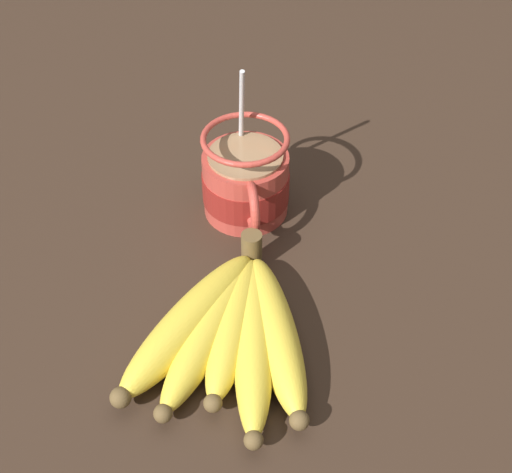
% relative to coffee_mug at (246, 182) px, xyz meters
% --- Properties ---
extents(table, '(1.37, 1.37, 0.04)m').
position_rel_coffee_mug_xyz_m(table, '(0.05, -0.01, -0.06)').
color(table, '#332319').
rests_on(table, ground).
extents(coffee_mug, '(0.13, 0.09, 0.16)m').
position_rel_coffee_mug_xyz_m(coffee_mug, '(0.00, 0.00, 0.00)').
color(coffee_mug, '#B23D33').
rests_on(coffee_mug, table).
extents(banana_bunch, '(0.21, 0.17, 0.04)m').
position_rel_coffee_mug_xyz_m(banana_bunch, '(0.17, -0.04, -0.02)').
color(banana_bunch, brown).
rests_on(banana_bunch, table).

